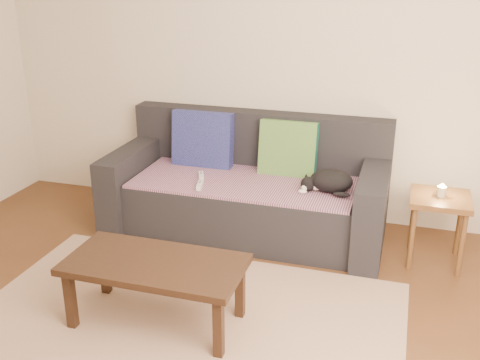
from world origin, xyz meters
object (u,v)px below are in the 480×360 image
object	(u,v)px
wii_remote_b	(200,185)
wii_remote_a	(201,176)
cat	(329,181)
sofa	(248,192)
side_table	(439,208)
coffee_table	(155,269)

from	to	relation	value
wii_remote_b	wii_remote_a	bearing A→B (deg)	4.44
wii_remote_b	cat	bearing A→B (deg)	-91.24
sofa	side_table	world-z (taller)	sofa
wii_remote_b	side_table	world-z (taller)	side_table
wii_remote_b	coffee_table	distance (m)	1.06
side_table	sofa	bearing A→B (deg)	174.54
sofa	side_table	distance (m)	1.41
wii_remote_a	side_table	xyz separation A→B (m)	(1.73, 0.00, -0.05)
wii_remote_a	wii_remote_b	distance (m)	0.19
wii_remote_a	side_table	world-z (taller)	side_table
cat	side_table	size ratio (longest dim) A/B	0.82
wii_remote_a	coffee_table	size ratio (longest dim) A/B	0.15
coffee_table	sofa	bearing A→B (deg)	83.97
sofa	coffee_table	world-z (taller)	sofa
side_table	coffee_table	world-z (taller)	side_table
wii_remote_a	wii_remote_b	world-z (taller)	same
cat	side_table	distance (m)	0.76
wii_remote_a	side_table	distance (m)	1.73
cat	wii_remote_a	distance (m)	0.97
cat	wii_remote_a	size ratio (longest dim) A/B	2.72
cat	wii_remote_a	bearing A→B (deg)	-161.07
cat	coffee_table	world-z (taller)	cat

